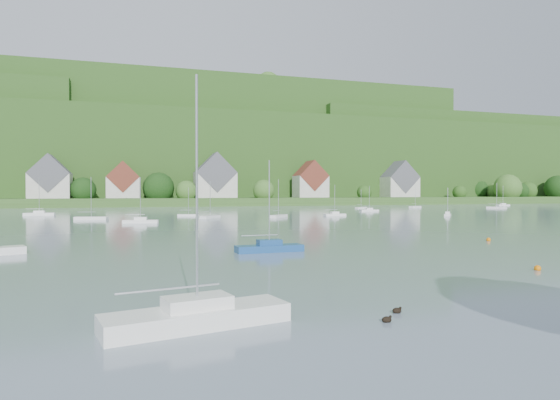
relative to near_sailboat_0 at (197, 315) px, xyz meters
name	(u,v)px	position (x,y,z in m)	size (l,w,h in m)	color
far_shore_strip	(199,201)	(24.08, 183.64, 1.00)	(600.00, 60.00, 3.00)	#31501E
forested_ridge	(183,160)	(24.47, 252.21, 22.39)	(620.00, 181.22, 69.89)	#1E4215
village_building_0	(50,180)	(-30.92, 170.64, 9.01)	(14.00, 10.40, 16.00)	beige
village_building_1	(123,183)	(-5.92, 172.64, 8.26)	(12.00, 9.36, 14.00)	beige
village_building_2	(215,180)	(29.08, 171.64, 9.77)	(16.00, 11.44, 18.00)	beige
village_building_3	(310,182)	(69.08, 169.64, 8.93)	(13.00, 10.40, 15.50)	beige
village_building_4	(400,183)	(114.08, 173.64, 9.09)	(15.00, 10.40, 16.50)	beige
near_sailboat_0	(197,315)	(0.00, 0.00, 0.00)	(7.74, 3.60, 10.08)	white
near_sailboat_1	(269,247)	(9.31, 22.25, -0.06)	(6.18, 1.95, 8.26)	navy
mooring_buoy_0	(537,270)	(24.21, 7.02, -0.50)	(0.46, 0.46, 0.46)	orange
mooring_buoy_3	(488,241)	(34.98, 24.33, -0.50)	(0.47, 0.47, 0.47)	orange
duck_pair	(392,315)	(8.22, -1.00, -0.39)	(1.65, 1.48, 0.32)	black
far_sailboat_cluster	(252,212)	(26.10, 96.99, -0.13)	(202.38, 73.58, 8.71)	white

